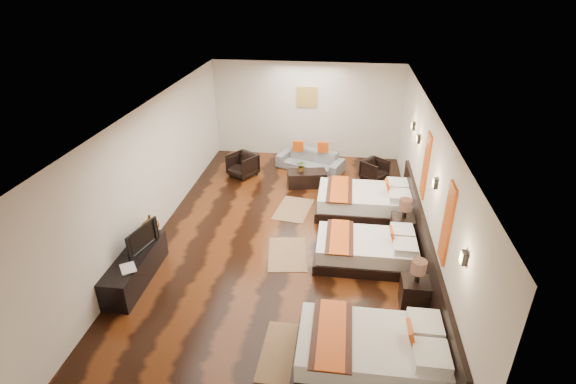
# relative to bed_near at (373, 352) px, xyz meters

# --- Properties ---
(floor) EXTENTS (5.50, 9.50, 0.01)m
(floor) POSITION_rel_bed_near_xyz_m (-1.70, 3.19, -0.28)
(floor) COLOR black
(floor) RESTS_ON ground
(ceiling) EXTENTS (5.50, 9.50, 0.01)m
(ceiling) POSITION_rel_bed_near_xyz_m (-1.70, 3.19, 2.52)
(ceiling) COLOR white
(ceiling) RESTS_ON floor
(back_wall) EXTENTS (5.50, 0.01, 2.80)m
(back_wall) POSITION_rel_bed_near_xyz_m (-1.70, 7.94, 1.12)
(back_wall) COLOR silver
(back_wall) RESTS_ON floor
(left_wall) EXTENTS (0.01, 9.50, 2.80)m
(left_wall) POSITION_rel_bed_near_xyz_m (-4.45, 3.19, 1.12)
(left_wall) COLOR silver
(left_wall) RESTS_ON floor
(right_wall) EXTENTS (0.01, 9.50, 2.80)m
(right_wall) POSITION_rel_bed_near_xyz_m (1.05, 3.19, 1.12)
(right_wall) COLOR silver
(right_wall) RESTS_ON floor
(headboard_panel) EXTENTS (0.08, 6.60, 0.90)m
(headboard_panel) POSITION_rel_bed_near_xyz_m (1.01, 2.39, 0.17)
(headboard_panel) COLOR black
(headboard_panel) RESTS_ON floor
(bed_near) EXTENTS (2.17, 1.36, 0.83)m
(bed_near) POSITION_rel_bed_near_xyz_m (0.00, 0.00, 0.00)
(bed_near) COLOR black
(bed_near) RESTS_ON floor
(bed_mid) EXTENTS (1.99, 1.25, 0.76)m
(bed_mid) POSITION_rel_bed_near_xyz_m (-0.00, 2.60, -0.02)
(bed_mid) COLOR black
(bed_mid) RESTS_ON floor
(bed_far) EXTENTS (2.20, 1.39, 0.84)m
(bed_far) POSITION_rel_bed_near_xyz_m (0.00, 4.56, 0.01)
(bed_far) COLOR black
(bed_far) RESTS_ON floor
(nightstand_a) EXTENTS (0.47, 0.47, 0.92)m
(nightstand_a) POSITION_rel_bed_near_xyz_m (0.75, 1.39, 0.04)
(nightstand_a) COLOR black
(nightstand_a) RESTS_ON floor
(nightstand_b) EXTENTS (0.48, 0.48, 0.95)m
(nightstand_b) POSITION_rel_bed_near_xyz_m (0.75, 3.47, 0.05)
(nightstand_b) COLOR black
(nightstand_b) RESTS_ON floor
(jute_mat_near) EXTENTS (0.78, 1.22, 0.01)m
(jute_mat_near) POSITION_rel_bed_near_xyz_m (-1.25, 0.08, -0.28)
(jute_mat_near) COLOR olive
(jute_mat_near) RESTS_ON floor
(jute_mat_mid) EXTENTS (0.91, 1.29, 0.01)m
(jute_mat_mid) POSITION_rel_bed_near_xyz_m (-1.57, 2.61, -0.28)
(jute_mat_mid) COLOR olive
(jute_mat_mid) RESTS_ON floor
(jute_mat_far) EXTENTS (0.92, 1.30, 0.01)m
(jute_mat_far) POSITION_rel_bed_near_xyz_m (-1.66, 4.47, -0.28)
(jute_mat_far) COLOR olive
(jute_mat_far) RESTS_ON floor
(tv_console) EXTENTS (0.50, 1.80, 0.55)m
(tv_console) POSITION_rel_bed_near_xyz_m (-4.20, 1.44, -0.01)
(tv_console) COLOR black
(tv_console) RESTS_ON floor
(tv) EXTENTS (0.30, 0.84, 0.48)m
(tv) POSITION_rel_bed_near_xyz_m (-4.15, 1.66, 0.51)
(tv) COLOR black
(tv) RESTS_ON tv_console
(book) EXTENTS (0.38, 0.40, 0.03)m
(book) POSITION_rel_bed_near_xyz_m (-4.20, 0.97, 0.28)
(book) COLOR black
(book) RESTS_ON tv_console
(figurine) EXTENTS (0.43, 0.43, 0.35)m
(figurine) POSITION_rel_bed_near_xyz_m (-4.20, 2.26, 0.44)
(figurine) COLOR brown
(figurine) RESTS_ON tv_console
(sofa) EXTENTS (2.00, 1.33, 0.54)m
(sofa) POSITION_rel_bed_near_xyz_m (-1.48, 6.85, -0.01)
(sofa) COLOR slate
(sofa) RESTS_ON floor
(armchair_left) EXTENTS (0.94, 0.94, 0.63)m
(armchair_left) POSITION_rel_bed_near_xyz_m (-3.28, 6.20, 0.03)
(armchair_left) COLOR black
(armchair_left) RESTS_ON floor
(armchair_right) EXTENTS (0.84, 0.84, 0.55)m
(armchair_right) POSITION_rel_bed_near_xyz_m (0.30, 6.44, -0.01)
(armchair_right) COLOR black
(armchair_right) RESTS_ON floor
(coffee_table) EXTENTS (1.08, 0.70, 0.40)m
(coffee_table) POSITION_rel_bed_near_xyz_m (-1.48, 5.80, -0.08)
(coffee_table) COLOR black
(coffee_table) RESTS_ON floor
(table_plant) EXTENTS (0.31, 0.28, 0.30)m
(table_plant) POSITION_rel_bed_near_xyz_m (-1.61, 5.81, 0.27)
(table_plant) COLOR #2E5D1F
(table_plant) RESTS_ON coffee_table
(orange_panel_a) EXTENTS (0.04, 0.40, 1.30)m
(orange_panel_a) POSITION_rel_bed_near_xyz_m (1.03, 1.29, 1.42)
(orange_panel_a) COLOR #D86014
(orange_panel_a) RESTS_ON right_wall
(orange_panel_b) EXTENTS (0.04, 0.40, 1.30)m
(orange_panel_b) POSITION_rel_bed_near_xyz_m (1.03, 3.49, 1.42)
(orange_panel_b) COLOR #D86014
(orange_panel_b) RESTS_ON right_wall
(sconce_near) EXTENTS (0.07, 0.12, 0.18)m
(sconce_near) POSITION_rel_bed_near_xyz_m (1.01, 0.19, 1.57)
(sconce_near) COLOR black
(sconce_near) RESTS_ON right_wall
(sconce_mid) EXTENTS (0.07, 0.12, 0.18)m
(sconce_mid) POSITION_rel_bed_near_xyz_m (1.01, 2.39, 1.57)
(sconce_mid) COLOR black
(sconce_mid) RESTS_ON right_wall
(sconce_far) EXTENTS (0.07, 0.12, 0.18)m
(sconce_far) POSITION_rel_bed_near_xyz_m (1.01, 4.59, 1.57)
(sconce_far) COLOR black
(sconce_far) RESTS_ON right_wall
(sconce_lounge) EXTENTS (0.07, 0.12, 0.18)m
(sconce_lounge) POSITION_rel_bed_near_xyz_m (1.01, 5.49, 1.57)
(sconce_lounge) COLOR black
(sconce_lounge) RESTS_ON right_wall
(gold_artwork) EXTENTS (0.60, 0.04, 0.60)m
(gold_artwork) POSITION_rel_bed_near_xyz_m (-1.70, 7.92, 1.52)
(gold_artwork) COLOR #AD873F
(gold_artwork) RESTS_ON back_wall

